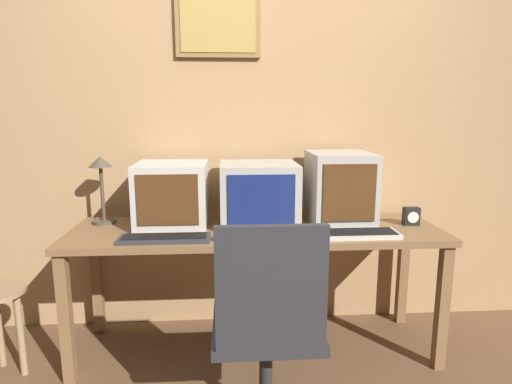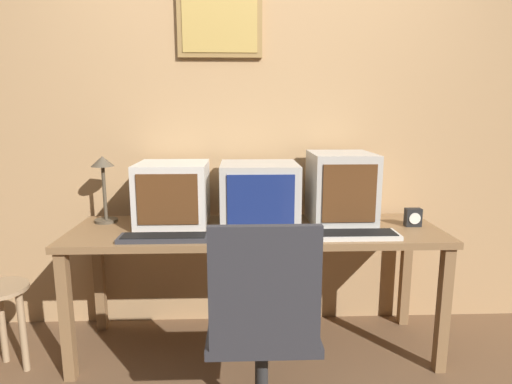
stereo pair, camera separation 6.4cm
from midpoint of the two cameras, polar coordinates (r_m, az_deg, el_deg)
name	(u,v)px [view 1 (the left image)]	position (r m, az deg, el deg)	size (l,w,h in m)	color
wall_back	(252,119)	(2.65, -1.28, 9.76)	(8.00, 0.08, 2.60)	tan
desk	(256,241)	(2.37, -0.78, -6.60)	(2.01, 0.61, 0.72)	olive
monitor_left	(172,194)	(2.43, -11.85, -0.30)	(0.38, 0.38, 0.35)	beige
monitor_center	(259,194)	(2.40, -0.40, -0.26)	(0.43, 0.40, 0.35)	#B7B2A8
monitor_right	(340,188)	(2.47, 10.36, 0.54)	(0.34, 0.40, 0.40)	#B7B2A8
keyboard_main	(165,238)	(2.18, -12.92, -6.05)	(0.45, 0.13, 0.03)	#333338
keyboard_side	(356,234)	(2.25, 12.45, -5.46)	(0.43, 0.16, 0.03)	beige
mouse_near_keyboard	(221,237)	(2.14, -5.59, -5.98)	(0.06, 0.11, 0.04)	#282D3D
mouse_far_corner	(305,234)	(2.18, 5.74, -5.59)	(0.06, 0.11, 0.04)	silver
desk_clock	(411,216)	(2.54, 19.31, -3.08)	(0.09, 0.05, 0.10)	black
desk_lamp	(101,177)	(2.57, -20.62, 1.88)	(0.13, 0.13, 0.38)	#4C4233
office_chair	(266,346)	(1.83, 0.30, -19.83)	(0.46, 0.46, 0.96)	black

